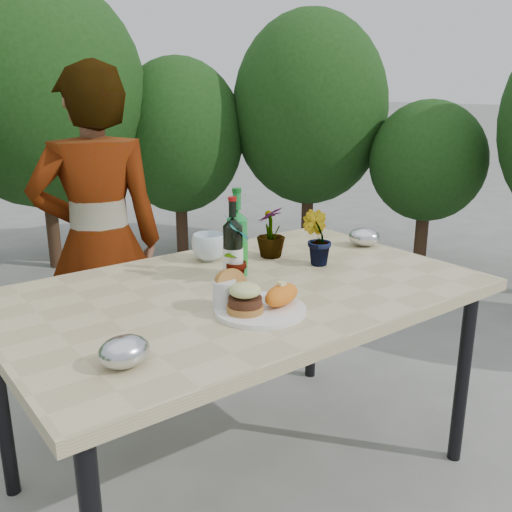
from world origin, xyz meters
TOP-DOWN VIEW (x-y plane):
  - ground at (0.00, 0.00)m, footprint 80.00×80.00m
  - patio_table at (0.00, 0.00)m, footprint 1.60×1.00m
  - shrub_hedge at (0.18, 1.75)m, footprint 6.83×5.21m
  - dinner_plate at (-0.09, -0.21)m, footprint 0.28×0.28m
  - burger_stack at (-0.14, -0.19)m, footprint 0.11×0.16m
  - sweet_potato at (-0.02, -0.23)m, footprint 0.17×0.12m
  - grilled_veg at (-0.07, -0.12)m, footprint 0.08×0.05m
  - wine_bottle at (0.02, 0.08)m, footprint 0.07×0.07m
  - sparkling_water at (0.07, 0.12)m, footprint 0.08×0.08m
  - plastic_cup at (-0.16, -0.14)m, footprint 0.07×0.07m
  - seedling_left at (0.02, 0.06)m, footprint 0.14×0.15m
  - seedling_mid at (0.38, 0.04)m, footprint 0.13×0.14m
  - seedling_right at (0.30, 0.22)m, footprint 0.14×0.14m
  - blue_bowl at (0.08, 0.33)m, footprint 0.15×0.15m
  - foil_packet_left at (-0.56, -0.29)m, footprint 0.14×0.12m
  - foil_packet_right at (0.72, 0.11)m, footprint 0.17×0.17m
  - person at (-0.18, 0.79)m, footprint 0.63×0.51m

SIDE VIEW (x-z plane):
  - ground at x=0.00m, z-range 0.00..0.00m
  - patio_table at x=0.00m, z-range 0.32..1.07m
  - person at x=-0.18m, z-range 0.00..1.51m
  - dinner_plate at x=-0.09m, z-range 0.75..0.76m
  - grilled_veg at x=-0.07m, z-range 0.76..0.79m
  - foil_packet_left at x=-0.56m, z-range 0.75..0.83m
  - foil_packet_right at x=0.72m, z-range 0.75..0.83m
  - sweet_potato at x=-0.02m, z-range 0.77..0.83m
  - plastic_cup at x=-0.16m, z-range 0.75..0.84m
  - blue_bowl at x=0.08m, z-range 0.75..0.85m
  - burger_stack at x=-0.14m, z-range 0.75..0.87m
  - seedling_right at x=0.30m, z-range 0.75..0.95m
  - seedling_mid at x=0.38m, z-range 0.75..0.96m
  - wine_bottle at x=0.02m, z-range 0.71..1.01m
  - sparkling_water at x=0.07m, z-range 0.71..1.02m
  - seedling_left at x=0.02m, z-range 0.75..0.99m
  - shrub_hedge at x=0.18m, z-range 0.05..2.27m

